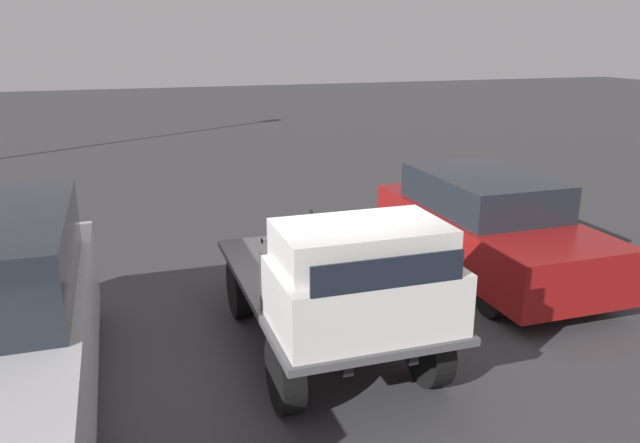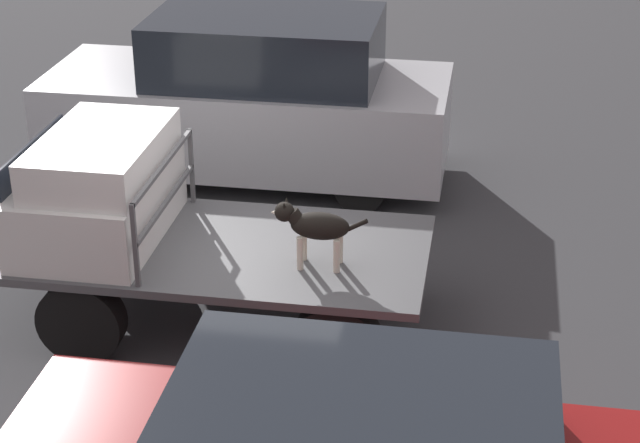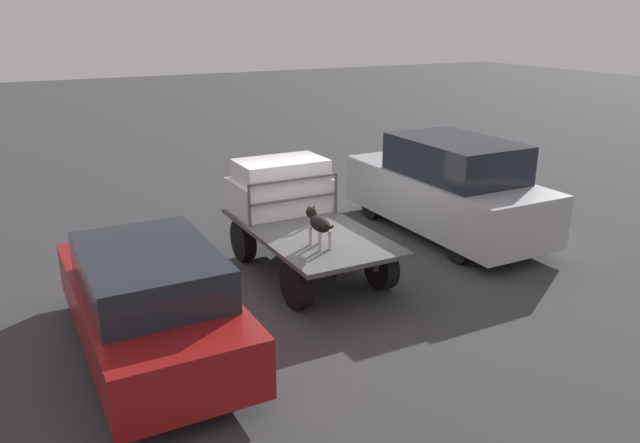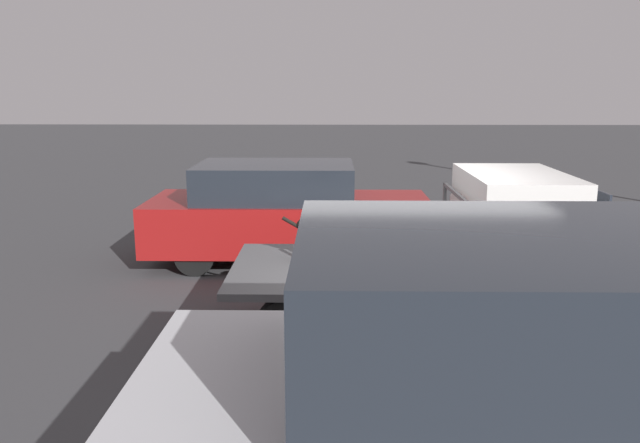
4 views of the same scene
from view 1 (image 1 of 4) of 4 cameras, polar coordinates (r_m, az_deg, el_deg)
The scene contains 6 objects.
ground_plane at distance 7.89m, azimuth 0.38°, elevation -11.21°, with size 80.00×80.00×0.00m, color #38383A.
flatbed_truck at distance 7.62m, azimuth 0.38°, elevation -7.12°, with size 3.80×1.94×0.86m.
truck_cab at distance 6.28m, azimuth 3.95°, elevation -5.22°, with size 1.21×1.82×1.04m.
truck_headboard at distance 6.83m, azimuth 1.93°, elevation -3.01°, with size 0.04×1.82×0.79m.
dog at distance 8.24m, azimuth 0.13°, elevation -0.43°, with size 0.88×0.25×0.64m.
parked_sedan at distance 10.20m, azimuth 14.96°, elevation -0.30°, with size 4.47×1.85×1.60m.
Camera 1 is at (6.60, -2.22, 3.70)m, focal length 35.00 mm.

